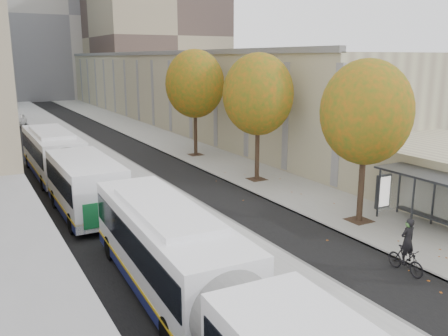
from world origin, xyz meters
TOP-DOWN VIEW (x-y plane):
  - bus_platform at (-3.88, 35.00)m, footprint 4.25×150.00m
  - sidewalk at (4.12, 35.00)m, footprint 4.75×150.00m
  - building_tan at (15.50, 64.00)m, footprint 18.00×92.00m
  - building_far_block at (6.00, 96.00)m, footprint 30.00×18.00m
  - bus_shelter at (5.69, 10.96)m, footprint 1.90×4.40m
  - tree_c at (3.60, 13.00)m, footprint 4.20×4.20m
  - tree_d at (3.60, 22.00)m, footprint 4.40×4.40m
  - tree_e at (3.60, 31.00)m, footprint 4.60×4.60m
  - bus_near at (-7.18, 7.38)m, footprint 3.14×16.92m
  - bus_far at (-7.56, 25.49)m, footprint 2.59×17.37m
  - cyclist at (1.08, 8.12)m, footprint 0.62×1.65m
  - distant_car at (-6.93, 56.57)m, footprint 2.61×4.29m

SIDE VIEW (x-z plane):
  - sidewalk at x=4.12m, z-range 0.00..0.08m
  - bus_platform at x=-3.88m, z-range 0.00..0.15m
  - distant_car at x=-6.93m, z-range 0.00..1.37m
  - cyclist at x=1.08m, z-range -0.27..1.82m
  - bus_near at x=-7.18m, z-range 0.13..2.94m
  - bus_far at x=-7.56m, z-range 0.13..3.03m
  - bus_shelter at x=5.69m, z-range 0.92..3.45m
  - building_tan at x=15.50m, z-range 0.00..8.00m
  - tree_c at x=3.60m, z-range 1.61..8.89m
  - tree_d at x=3.60m, z-range 1.67..9.27m
  - tree_e at x=3.60m, z-range 1.73..9.64m
  - building_far_block at x=6.00m, z-range 0.00..30.00m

